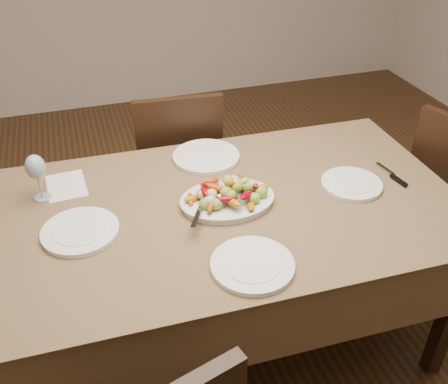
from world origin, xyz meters
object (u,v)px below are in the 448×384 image
object	(u,v)px
chair_far	(177,166)
plate_far	(206,157)
dining_table	(224,277)
serving_platter	(227,201)
wine_glass	(38,176)
plate_right	(351,184)
plate_left	(80,231)
plate_near	(252,265)

from	to	relation	value
chair_far	plate_far	world-z (taller)	chair_far
dining_table	plate_far	bearing A→B (deg)	84.94
serving_platter	wine_glass	size ratio (longest dim) A/B	1.73
plate_right	wine_glass	size ratio (longest dim) A/B	1.20
dining_table	plate_left	xyz separation A→B (m)	(-0.54, -0.01, 0.39)
plate_right	plate_near	xyz separation A→B (m)	(-0.55, -0.33, 0.00)
plate_near	chair_far	bearing A→B (deg)	89.93
dining_table	plate_right	xyz separation A→B (m)	(0.53, -0.03, 0.39)
wine_glass	chair_far	bearing A→B (deg)	39.80
plate_left	plate_near	bearing A→B (deg)	-33.67
serving_platter	chair_far	bearing A→B (deg)	92.09
dining_table	wine_glass	bearing A→B (deg)	158.64
dining_table	plate_right	distance (m)	0.66
plate_right	wine_glass	bearing A→B (deg)	166.44
dining_table	chair_far	world-z (taller)	chair_far
chair_far	plate_left	world-z (taller)	chair_far
dining_table	wine_glass	distance (m)	0.86
chair_far	wine_glass	bearing A→B (deg)	44.74
plate_left	plate_right	world-z (taller)	same
plate_left	plate_right	distance (m)	1.07
plate_left	plate_near	distance (m)	0.63
chair_far	plate_right	size ratio (longest dim) A/B	3.87
wine_glass	plate_left	bearing A→B (deg)	-65.12
serving_platter	plate_far	xyz separation A→B (m)	(0.02, 0.36, -0.00)
plate_right	plate_near	world-z (taller)	same
chair_far	plate_near	size ratio (longest dim) A/B	3.43
plate_near	serving_platter	bearing A→B (deg)	85.20
plate_near	plate_right	bearing A→B (deg)	30.85
dining_table	plate_right	size ratio (longest dim) A/B	7.50
dining_table	serving_platter	world-z (taller)	serving_platter
dining_table	chair_far	xyz separation A→B (m)	(-0.01, 0.80, 0.10)
plate_near	wine_glass	bearing A→B (deg)	136.40
chair_far	plate_left	xyz separation A→B (m)	(-0.52, -0.81, 0.29)
wine_glass	dining_table	bearing A→B (deg)	-21.36
serving_platter	plate_right	distance (m)	0.52
plate_near	dining_table	bearing A→B (deg)	87.50
dining_table	plate_near	world-z (taller)	plate_near
chair_far	plate_far	xyz separation A→B (m)	(0.05, -0.44, 0.29)
plate_far	plate_near	size ratio (longest dim) A/B	1.06
plate_left	dining_table	bearing A→B (deg)	0.92
chair_far	plate_left	bearing A→B (deg)	61.97
chair_far	serving_platter	bearing A→B (deg)	97.03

